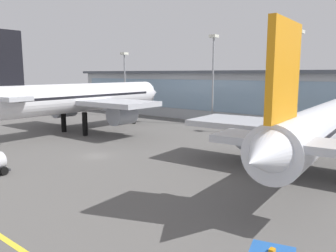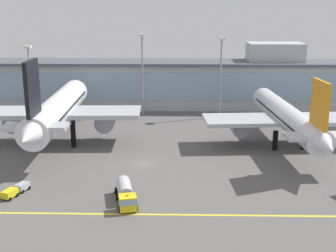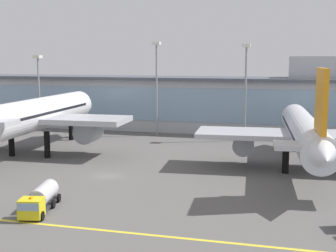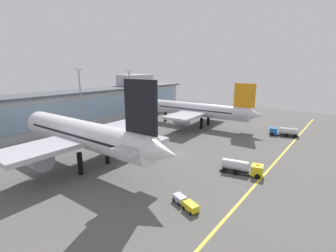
# 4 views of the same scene
# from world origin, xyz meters

# --- Properties ---
(ground_plane) EXTENTS (180.00, 180.00, 0.00)m
(ground_plane) POSITION_xyz_m (0.00, 0.00, 0.00)
(ground_plane) COLOR #5B5956
(terminal_building) EXTENTS (120.60, 14.00, 18.96)m
(terminal_building) POSITION_xyz_m (1.63, 49.83, 7.37)
(terminal_building) COLOR #ADB2B7
(terminal_building) RESTS_ON ground
(airliner_near_left) EXTENTS (36.36, 51.12, 20.70)m
(airliner_near_left) POSITION_xyz_m (-19.70, 12.83, 7.59)
(airliner_near_left) COLOR black
(airliner_near_left) RESTS_ON ground
(airliner_near_right) EXTENTS (36.35, 49.02, 17.33)m
(airliner_near_right) POSITION_xyz_m (30.34, 12.28, 6.34)
(airliner_near_right) COLOR black
(airliner_near_right) RESTS_ON ground
(apron_light_mast_west) EXTENTS (1.80, 1.80, 22.33)m
(apron_light_mast_west) POSITION_xyz_m (-3.06, 39.51, 14.74)
(apron_light_mast_west) COLOR gray
(apron_light_mast_west) RESTS_ON ground
(apron_light_mast_centre) EXTENTS (1.80, 1.80, 19.22)m
(apron_light_mast_centre) POSITION_xyz_m (-33.77, 38.45, 12.98)
(apron_light_mast_centre) COLOR gray
(apron_light_mast_centre) RESTS_ON ground
(apron_light_mast_east) EXTENTS (1.80, 1.80, 21.63)m
(apron_light_mast_east) POSITION_xyz_m (18.13, 37.68, 14.34)
(apron_light_mast_east) COLOR gray
(apron_light_mast_east) RESTS_ON ground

